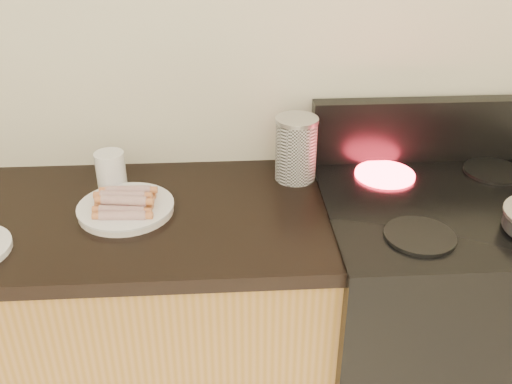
{
  "coord_description": "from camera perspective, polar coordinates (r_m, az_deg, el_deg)",
  "views": [
    {
      "loc": [
        0.12,
        0.33,
        1.71
      ],
      "look_at": [
        0.2,
        1.62,
        0.99
      ],
      "focal_mm": 40.0,
      "sensor_mm": 36.0,
      "label": 1
    }
  ],
  "objects": [
    {
      "name": "main_plate",
      "position": [
        1.61,
        -12.86,
        -1.7
      ],
      "size": [
        0.26,
        0.26,
        0.02
      ],
      "primitive_type": "cylinder",
      "rotation": [
        0.0,
        0.0,
        -0.02
      ],
      "color": "white",
      "rests_on": "counter_slab"
    },
    {
      "name": "burner_far_left",
      "position": [
        1.78,
        12.75,
        1.74
      ],
      "size": [
        0.18,
        0.18,
        0.01
      ],
      "primitive_type": "cylinder",
      "color": "#FF1E2D",
      "rests_on": "stove"
    },
    {
      "name": "wall_back",
      "position": [
        1.72,
        -7.82,
        15.01
      ],
      "size": [
        4.0,
        0.04,
        2.6
      ],
      "primitive_type": "cube",
      "color": "silver",
      "rests_on": "ground"
    },
    {
      "name": "burner_far_right",
      "position": [
        1.9,
        22.67,
        1.93
      ],
      "size": [
        0.18,
        0.18,
        0.01
      ],
      "primitive_type": "cylinder",
      "color": "black",
      "rests_on": "stove"
    },
    {
      "name": "mug",
      "position": [
        1.73,
        -14.31,
        2.16
      ],
      "size": [
        0.09,
        0.09,
        0.11
      ],
      "primitive_type": "cylinder",
      "rotation": [
        0.0,
        0.0,
        -0.06
      ],
      "color": "white",
      "rests_on": "counter_slab"
    },
    {
      "name": "burner_near_left",
      "position": [
        1.5,
        16.06,
        -4.23
      ],
      "size": [
        0.18,
        0.18,
        0.01
      ],
      "primitive_type": "cylinder",
      "color": "black",
      "rests_on": "stove"
    },
    {
      "name": "hotdog_pile",
      "position": [
        1.59,
        -12.97,
        -0.8
      ],
      "size": [
        0.12,
        0.18,
        0.05
      ],
      "rotation": [
        0.0,
        0.0,
        -0.11
      ],
      "color": "maroon",
      "rests_on": "main_plate"
    },
    {
      "name": "stove_panel",
      "position": [
        1.89,
        17.15,
        5.97
      ],
      "size": [
        0.76,
        0.06,
        0.2
      ],
      "primitive_type": "cube",
      "color": "black",
      "rests_on": "stove"
    },
    {
      "name": "canister",
      "position": [
        1.71,
        4.01,
        4.34
      ],
      "size": [
        0.13,
        0.13,
        0.2
      ],
      "rotation": [
        0.0,
        0.0,
        0.07
      ],
      "color": "white",
      "rests_on": "counter_slab"
    },
    {
      "name": "stove",
      "position": [
        1.95,
        17.49,
        -12.6
      ],
      "size": [
        0.76,
        0.65,
        0.91
      ],
      "color": "black",
      "rests_on": "floor"
    }
  ]
}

